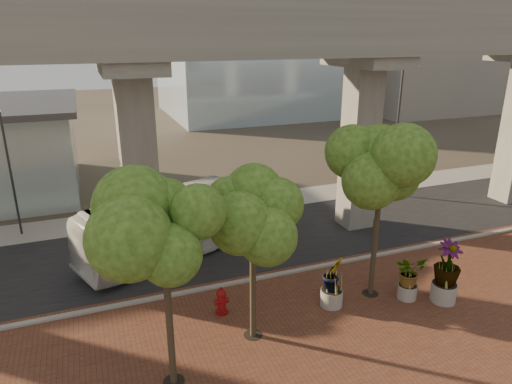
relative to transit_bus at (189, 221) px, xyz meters
name	(u,v)px	position (x,y,z in m)	size (l,w,h in m)	color
ground	(273,256)	(3.70, -2.24, -1.61)	(160.00, 160.00, 0.00)	#3B352B
brick_plaza	(361,353)	(3.70, -10.24, -1.58)	(70.00, 13.00, 0.06)	brown
asphalt_road	(259,240)	(3.70, -0.24, -1.59)	(90.00, 8.00, 0.04)	black
curb_strip	(290,273)	(3.70, -4.24, -1.53)	(70.00, 0.25, 0.16)	gray
far_sidewalk	(228,206)	(3.70, 5.26, -1.58)	(90.00, 3.00, 0.06)	gray
transit_viaduct	(259,106)	(3.70, -0.24, 5.68)	(72.00, 5.60, 12.40)	gray
midrise_block	(424,23)	(41.70, 33.76, 10.39)	(18.00, 16.00, 24.00)	gray
transit_bus	(189,221)	(0.00, 0.00, 0.00)	(2.71, 11.55, 3.22)	silver
fire_hydrant	(222,301)	(-0.19, -6.21, -1.00)	(0.57, 0.52, 1.15)	maroon
planter_front	(409,273)	(7.44, -7.92, -0.37)	(1.76, 1.76, 1.94)	gray
planter_right	(447,266)	(8.70, -8.64, 0.08)	(2.52, 2.52, 2.70)	#A6A096
planter_left	(333,276)	(4.18, -7.27, -0.20)	(2.02, 2.02, 2.22)	gray
street_tree_far_west	(164,244)	(-2.74, -9.30, 3.34)	(3.82, 3.82, 6.65)	#4E402C
street_tree_near_west	(253,223)	(0.48, -7.98, 2.98)	(3.62, 3.62, 6.20)	#4E402C
street_tree_near_east	(382,171)	(6.20, -7.09, 3.95)	(4.20, 4.20, 7.43)	#4E402C
streetlamp_west	(9,163)	(-8.43, 5.04, 2.58)	(0.35, 1.04, 7.16)	#2D2D32
streetlamp_east	(399,121)	(14.89, 3.14, 3.59)	(0.44, 1.29, 8.91)	#333237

